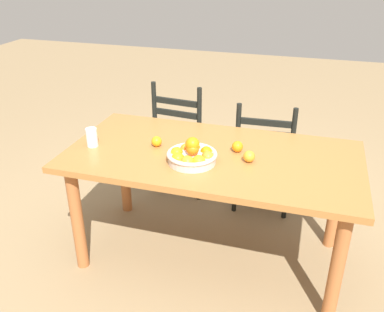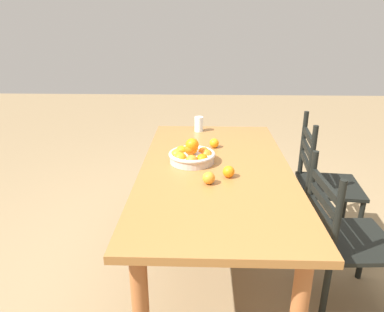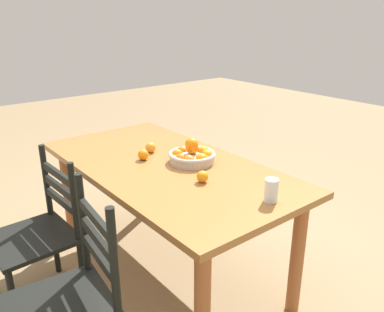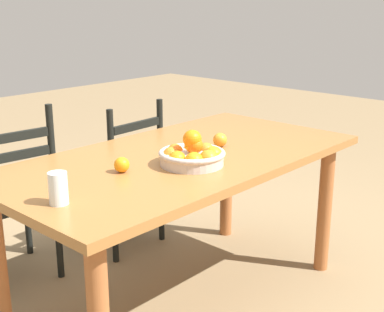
{
  "view_description": "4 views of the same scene",
  "coord_description": "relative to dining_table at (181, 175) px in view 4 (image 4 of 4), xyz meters",
  "views": [
    {
      "loc": [
        0.54,
        -2.2,
        1.88
      ],
      "look_at": [
        -0.08,
        -0.15,
        0.8
      ],
      "focal_mm": 39.36,
      "sensor_mm": 36.0,
      "label": 1
    },
    {
      "loc": [
        1.99,
        -0.08,
        1.6
      ],
      "look_at": [
        -0.08,
        -0.15,
        0.8
      ],
      "focal_mm": 33.53,
      "sensor_mm": 36.0,
      "label": 2
    },
    {
      "loc": [
        -1.84,
        1.25,
        1.62
      ],
      "look_at": [
        -0.08,
        -0.15,
        0.8
      ],
      "focal_mm": 36.41,
      "sensor_mm": 36.0,
      "label": 3
    },
    {
      "loc": [
        -1.73,
        -1.65,
        1.46
      ],
      "look_at": [
        -0.08,
        -0.15,
        0.8
      ],
      "focal_mm": 50.28,
      "sensor_mm": 36.0,
      "label": 4
    }
  ],
  "objects": [
    {
      "name": "ground_plane",
      "position": [
        0.0,
        0.0,
        -0.66
      ],
      "size": [
        12.0,
        12.0,
        0.0
      ],
      "primitive_type": "plane",
      "color": "#8B7350"
    },
    {
      "name": "dining_table",
      "position": [
        0.0,
        0.0,
        0.0
      ],
      "size": [
        1.75,
        0.9,
        0.76
      ],
      "color": "#9B6531",
      "rests_on": "ground"
    },
    {
      "name": "chair_near_window",
      "position": [
        -0.44,
        0.81,
        -0.21
      ],
      "size": [
        0.48,
        0.48,
        0.95
      ],
      "rotation": [
        0.0,
        0.0,
        3.04
      ],
      "color": "black",
      "rests_on": "ground"
    },
    {
      "name": "chair_by_cabinet",
      "position": [
        0.23,
        0.72,
        -0.23
      ],
      "size": [
        0.46,
        0.46,
        0.89
      ],
      "rotation": [
        0.0,
        0.0,
        3.19
      ],
      "color": "black",
      "rests_on": "ground"
    },
    {
      "name": "fruit_bowl",
      "position": [
        -0.08,
        -0.15,
        0.15
      ],
      "size": [
        0.29,
        0.29,
        0.16
      ],
      "color": "beige",
      "rests_on": "dining_table"
    },
    {
      "name": "orange_loose_0",
      "position": [
        0.23,
        -0.05,
        0.14
      ],
      "size": [
        0.07,
        0.07,
        0.07
      ],
      "primitive_type": "sphere",
      "color": "orange",
      "rests_on": "dining_table"
    },
    {
      "name": "orange_loose_1",
      "position": [
        0.14,
        0.07,
        0.14
      ],
      "size": [
        0.07,
        0.07,
        0.07
      ],
      "primitive_type": "sphere",
      "color": "orange",
      "rests_on": "dining_table"
    },
    {
      "name": "orange_loose_2",
      "position": [
        -0.36,
        -0.0,
        0.13
      ],
      "size": [
        0.06,
        0.06,
        0.06
      ],
      "primitive_type": "sphere",
      "color": "orange",
      "rests_on": "dining_table"
    },
    {
      "name": "drinking_glass",
      "position": [
        -0.74,
        -0.11,
        0.16
      ],
      "size": [
        0.07,
        0.07,
        0.12
      ],
      "primitive_type": "cylinder",
      "color": "silver",
      "rests_on": "dining_table"
    }
  ]
}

